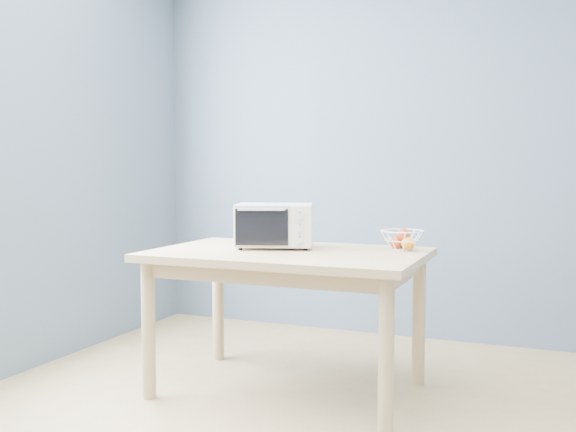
% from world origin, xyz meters
% --- Properties ---
extents(room, '(4.01, 4.51, 2.61)m').
position_xyz_m(room, '(0.00, 0.00, 1.30)').
color(room, tan).
rests_on(room, ground).
extents(dining_table, '(1.40, 0.90, 0.75)m').
position_xyz_m(dining_table, '(-0.45, 0.89, 0.65)').
color(dining_table, tan).
rests_on(dining_table, ground).
extents(toaster_oven, '(0.47, 0.41, 0.24)m').
position_xyz_m(toaster_oven, '(-0.59, 0.97, 0.88)').
color(toaster_oven, silver).
rests_on(toaster_oven, dining_table).
extents(fruit_basket, '(0.30, 0.30, 0.12)m').
position_xyz_m(fruit_basket, '(0.10, 1.14, 0.81)').
color(fruit_basket, white).
rests_on(fruit_basket, dining_table).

